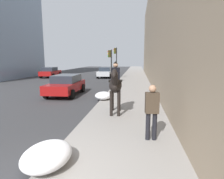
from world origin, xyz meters
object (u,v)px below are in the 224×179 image
object	(u,v)px
car_near_lane	(66,84)
traffic_light_far_curb	(116,58)
traffic_light_near_curb	(110,61)
pedestrian_greeting	(152,109)
car_mid_lane	(105,72)
car_far_lane	(50,72)
mounted_horse_near	(115,85)

from	to	relation	value
car_near_lane	traffic_light_far_curb	size ratio (longest dim) A/B	1.08
traffic_light_near_curb	pedestrian_greeting	bearing A→B (deg)	-166.61
car_mid_lane	car_far_lane	size ratio (longest dim) A/B	1.03
car_mid_lane	traffic_light_far_curb	size ratio (longest dim) A/B	1.06
car_near_lane	traffic_light_far_curb	xyz separation A→B (m)	(10.91, -2.35, 1.88)
car_near_lane	traffic_light_far_curb	bearing A→B (deg)	166.50
pedestrian_greeting	car_far_lane	size ratio (longest dim) A/B	0.42
car_near_lane	car_mid_lane	world-z (taller)	same
car_near_lane	traffic_light_near_curb	xyz separation A→B (m)	(5.76, -2.40, 1.57)
car_near_lane	traffic_light_near_curb	world-z (taller)	traffic_light_near_curb
car_far_lane	traffic_light_far_curb	world-z (taller)	traffic_light_far_curb
mounted_horse_near	car_far_lane	xyz separation A→B (m)	(16.84, 11.09, -0.70)
pedestrian_greeting	car_far_lane	xyz separation A→B (m)	(19.50, 12.50, -0.34)
car_mid_lane	traffic_light_far_curb	world-z (taller)	traffic_light_far_curb
mounted_horse_near	car_mid_lane	distance (m)	18.03
traffic_light_near_curb	car_mid_lane	bearing A→B (deg)	13.43
car_near_lane	traffic_light_far_curb	world-z (taller)	traffic_light_far_curb
car_mid_lane	car_near_lane	bearing A→B (deg)	-3.66
pedestrian_greeting	car_near_lane	size ratio (longest dim) A/B	0.40
mounted_horse_near	traffic_light_far_curb	world-z (taller)	traffic_light_far_curb
pedestrian_greeting	traffic_light_near_curb	world-z (taller)	traffic_light_near_curb
pedestrian_greeting	car_mid_lane	size ratio (longest dim) A/B	0.41
mounted_horse_near	car_mid_lane	world-z (taller)	mounted_horse_near
mounted_horse_near	pedestrian_greeting	world-z (taller)	mounted_horse_near
mounted_horse_near	traffic_light_far_curb	distance (m)	15.68
pedestrian_greeting	car_far_lane	world-z (taller)	pedestrian_greeting
mounted_horse_near	pedestrian_greeting	bearing A→B (deg)	24.06
car_far_lane	traffic_light_near_curb	bearing A→B (deg)	-127.16
traffic_light_far_curb	car_far_lane	bearing A→B (deg)	82.06
pedestrian_greeting	traffic_light_far_curb	bearing A→B (deg)	5.05
mounted_horse_near	traffic_light_near_curb	world-z (taller)	traffic_light_near_curb
mounted_horse_near	traffic_light_far_curb	size ratio (longest dim) A/B	0.60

